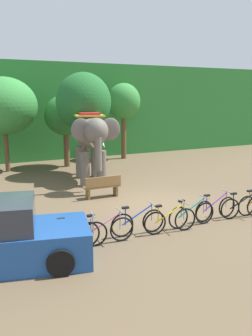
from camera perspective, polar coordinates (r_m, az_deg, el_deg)
name	(u,v)px	position (r m, az deg, el deg)	size (l,w,h in m)	color
ground_plane	(157,204)	(13.65, 4.91, -5.81)	(80.00, 80.00, 0.00)	brown
foliage_hedge	(55,110)	(26.26, -11.23, 9.07)	(36.00, 6.00, 6.14)	#28702D
tree_far_left	(4,106)	(20.15, -18.90, 9.34)	(3.49, 3.49, 5.04)	brown
tree_center_right	(66,116)	(20.84, -9.61, 8.23)	(2.37, 2.37, 4.12)	brown
tree_center	(84,102)	(18.64, -6.77, 10.37)	(2.81, 2.81, 5.22)	brown
tree_right	(124,102)	(23.25, -0.37, 10.45)	(2.12, 2.12, 4.85)	brown
elephant	(91,136)	(16.67, -5.62, 5.05)	(2.41, 4.24, 3.78)	#665E56
bike_white	(76,235)	(9.78, -7.90, -10.55)	(1.70, 0.52, 0.92)	black
bike_pink	(105,231)	(10.01, -3.41, -9.95)	(1.71, 0.52, 0.92)	black
bike_blue	(138,222)	(10.65, 1.89, -8.59)	(1.71, 0.52, 0.92)	black
bike_yellow	(170,220)	(10.86, 7.05, -8.27)	(1.71, 0.52, 0.92)	black
bike_teal	(192,214)	(11.48, 10.42, -7.29)	(1.71, 0.52, 0.92)	black
bike_purple	(215,208)	(12.26, 14.07, -6.23)	(1.71, 0.52, 0.92)	black
bike_black	(243,207)	(12.67, 18.16, -5.89)	(1.70, 0.52, 0.92)	black
wooden_bench	(102,186)	(14.40, -3.77, -2.90)	(1.51, 0.43, 0.89)	brown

